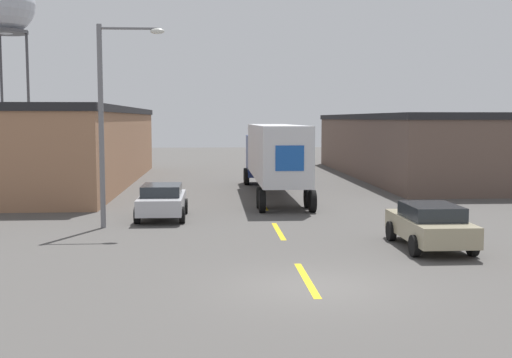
# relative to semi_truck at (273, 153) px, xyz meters

# --- Properties ---
(ground_plane) EXTENTS (160.00, 160.00, 0.00)m
(ground_plane) POSITION_rel_semi_truck_xyz_m (-0.87, -19.58, -2.37)
(ground_plane) COLOR #4C4947
(road_centerline) EXTENTS (0.20, 18.49, 0.01)m
(road_centerline) POSITION_rel_semi_truck_xyz_m (-0.87, -11.45, -2.36)
(road_centerline) COLOR gold
(road_centerline) RESTS_ON ground_plane
(warehouse_left) EXTENTS (14.20, 26.61, 5.01)m
(warehouse_left) POSITION_rel_semi_truck_xyz_m (-15.64, 7.26, 0.14)
(warehouse_left) COLOR #9E7051
(warehouse_left) RESTS_ON ground_plane
(warehouse_right) EXTENTS (12.72, 27.38, 4.60)m
(warehouse_right) POSITION_rel_semi_truck_xyz_m (13.17, 11.27, -0.06)
(warehouse_right) COLOR brown
(warehouse_right) RESTS_ON ground_plane
(semi_truck) EXTENTS (2.65, 15.19, 3.93)m
(semi_truck) POSITION_rel_semi_truck_xyz_m (0.00, 0.00, 0.00)
(semi_truck) COLOR navy
(semi_truck) RESTS_ON ground_plane
(parked_car_right_near) EXTENTS (2.05, 4.27, 1.47)m
(parked_car_right_near) POSITION_rel_semi_truck_xyz_m (3.79, -14.95, -1.58)
(parked_car_right_near) COLOR tan
(parked_car_right_near) RESTS_ON ground_plane
(parked_car_left_far) EXTENTS (2.05, 4.27, 1.47)m
(parked_car_left_far) POSITION_rel_semi_truck_xyz_m (-5.53, -8.00, -1.58)
(parked_car_left_far) COLOR #B2B2B7
(parked_car_left_far) RESTS_ON ground_plane
(water_tower) EXTENTS (6.16, 6.16, 18.88)m
(water_tower) POSITION_rel_semi_truck_xyz_m (-24.26, 31.76, 13.24)
(water_tower) COLOR #47474C
(water_tower) RESTS_ON ground_plane
(street_lamp) EXTENTS (2.58, 0.32, 7.86)m
(street_lamp) POSITION_rel_semi_truck_xyz_m (-7.34, -10.21, 2.21)
(street_lamp) COLOR slate
(street_lamp) RESTS_ON ground_plane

